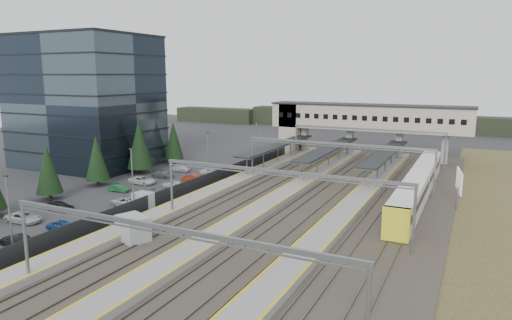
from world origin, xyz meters
The scene contains 15 objects.
ground centered at (0.00, 0.00, 0.00)m, with size 220.00×220.00×0.00m, color #2B2B2D.
office_building centered at (-36.00, 12.00, 12.19)m, with size 24.30×18.30×24.30m.
conifer_row centered at (-22.00, -3.86, 4.84)m, with size 4.42×49.82×9.50m.
car_park centered at (-13.29, -6.34, 0.60)m, with size 10.59×44.44×1.28m.
lampposts centered at (-8.00, 1.25, 4.34)m, with size 0.50×53.25×8.07m.
fence centered at (-6.50, 5.00, 1.00)m, with size 0.08×90.00×2.00m.
relay_cabin_near centered at (-0.62, -16.68, 1.39)m, with size 4.00×3.49×2.78m.
relay_cabin_far centered at (-7.58, -6.68, 1.05)m, with size 2.47×2.12×2.11m.
rail_corridor centered at (9.34, 5.00, 0.29)m, with size 34.00×90.00×0.92m.
canopies centered at (7.00, 27.00, 3.92)m, with size 23.10×30.00×3.28m.
footbridge centered at (7.70, 42.00, 7.93)m, with size 40.40×6.40×11.20m.
gantries centered at (12.00, 3.00, 6.00)m, with size 28.40×62.28×7.17m.
train centered at (24.00, 13.65, 2.01)m, with size 2.80×38.96×3.53m.
billboard centered at (29.13, 12.72, 3.19)m, with size 0.96×5.66×4.78m.
treeline_far centered at (23.81, 92.28, 2.95)m, with size 170.00×19.00×7.00m.
Camera 1 is at (30.58, -51.68, 17.20)m, focal length 32.00 mm.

